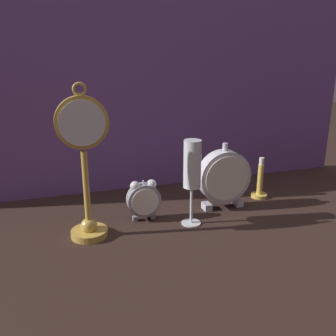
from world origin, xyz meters
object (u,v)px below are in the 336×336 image
Objects in this scene: pocket_watch_on_stand at (85,167)px; champagne_flute at (192,170)px; alarm_clock_twin_bell at (144,198)px; brass_candlestick at (260,185)px; mantel_clock_silver at (224,177)px.

champagne_flute is at bearing -2.36° from pocket_watch_on_stand.
champagne_flute reaches higher than alarm_clock_twin_bell.
mantel_clock_silver is at bearing -164.86° from brass_candlestick.
pocket_watch_on_stand is 0.53m from brass_candlestick.
alarm_clock_twin_bell is at bearing 18.30° from pocket_watch_on_stand.
mantel_clock_silver is (0.23, 0.01, 0.03)m from alarm_clock_twin_bell.
pocket_watch_on_stand reaches higher than mantel_clock_silver.
brass_candlestick is (0.36, 0.05, -0.02)m from alarm_clock_twin_bell.
champagne_flute is at bearing -28.45° from alarm_clock_twin_bell.
champagne_flute is (0.11, -0.06, 0.08)m from alarm_clock_twin_bell.
mantel_clock_silver is (0.37, 0.06, -0.08)m from pocket_watch_on_stand.
champagne_flute reaches higher than brass_candlestick.
pocket_watch_on_stand reaches higher than champagne_flute.
alarm_clock_twin_bell is 0.88× the size of brass_candlestick.
mantel_clock_silver is at bearing 29.30° from champagne_flute.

